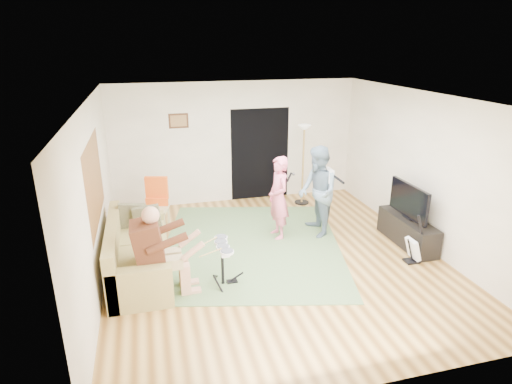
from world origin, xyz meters
TOP-DOWN VIEW (x-y plane):
  - floor at (0.00, 0.00)m, footprint 6.00×6.00m
  - walls at (0.00, 0.00)m, footprint 5.50×6.00m
  - ceiling at (0.00, 0.00)m, footprint 6.00×6.00m
  - window_blinds at (-2.74, 0.20)m, footprint 0.00×2.05m
  - doorway at (0.55, 2.99)m, footprint 2.10×0.00m
  - picture_frame at (-1.25, 2.99)m, footprint 0.42×0.03m
  - area_rug at (-0.26, 0.57)m, footprint 3.93×4.38m
  - sofa at (-2.30, 0.07)m, footprint 0.90×2.18m
  - drummer at (-1.87, -0.58)m, footprint 0.89×0.50m
  - drum_kit at (-1.00, -0.58)m, footprint 0.38×0.68m
  - singer at (0.32, 0.82)m, footprint 0.42×0.60m
  - microphone at (0.52, 0.82)m, footprint 0.06×0.06m
  - guitarist at (1.06, 0.75)m, footprint 0.69×0.87m
  - guitar_held at (1.26, 0.75)m, footprint 0.13×0.60m
  - guitar_spare at (2.20, -0.69)m, footprint 0.31×0.27m
  - torchiere_lamp at (1.38, 2.38)m, footprint 0.32×0.32m
  - dining_chair at (-1.89, 1.63)m, footprint 0.55×0.58m
  - tv_cabinet at (2.50, -0.06)m, footprint 0.40×1.40m
  - television at (2.45, -0.06)m, footprint 0.06×1.07m

SIDE VIEW (x-z plane):
  - floor at x=0.00m, z-range 0.00..0.00m
  - area_rug at x=-0.26m, z-range 0.00..0.02m
  - guitar_spare at x=2.20m, z-range -0.18..0.67m
  - tv_cabinet at x=2.50m, z-range 0.00..0.50m
  - sofa at x=-2.30m, z-range -0.15..0.73m
  - drum_kit at x=-1.00m, z-range -0.04..0.66m
  - dining_chair at x=-1.89m, z-range -0.15..0.91m
  - drummer at x=-1.87m, z-range -0.15..1.22m
  - singer at x=0.32m, z-range 0.00..1.56m
  - television at x=2.45m, z-range 0.55..1.15m
  - guitarist at x=1.06m, z-range 0.00..1.71m
  - doorway at x=0.55m, z-range 0.00..2.10m
  - guitar_held at x=1.26m, z-range 1.04..1.30m
  - microphone at x=0.52m, z-range 1.05..1.29m
  - torchiere_lamp at x=1.38m, z-range 0.33..2.13m
  - walls at x=0.00m, z-range 0.00..2.70m
  - window_blinds at x=-2.74m, z-range 0.53..2.58m
  - picture_frame at x=-1.25m, z-range 1.74..2.06m
  - ceiling at x=0.00m, z-range 2.70..2.70m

